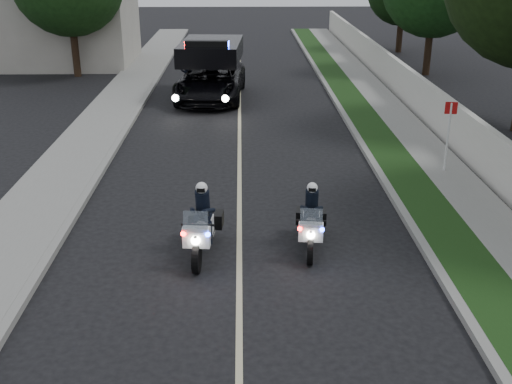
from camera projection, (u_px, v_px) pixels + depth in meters
ground at (239, 321)px, 11.21m from camera, size 120.00×120.00×0.00m
curb_right at (363, 147)px, 20.55m from camera, size 0.20×60.00×0.15m
grass_verge at (384, 146)px, 20.57m from camera, size 1.20×60.00×0.16m
sidewalk_right at (423, 146)px, 20.60m from camera, size 1.40×60.00×0.16m
property_wall at (455, 126)px, 20.37m from camera, size 0.22×60.00×1.50m
curb_left at (115, 149)px, 20.37m from camera, size 0.20×60.00×0.15m
sidewalk_left at (81, 149)px, 20.34m from camera, size 2.00×60.00×0.16m
lane_marking at (239, 150)px, 20.49m from camera, size 0.12×50.00×0.01m
police_moto_left at (203, 254)px, 13.63m from camera, size 0.84×1.98×1.64m
police_moto_right at (310, 247)px, 13.92m from camera, size 0.83×1.84×1.52m
police_suv at (211, 99)px, 27.23m from camera, size 3.10×6.04×2.85m
bicycle at (188, 97)px, 27.53m from camera, size 0.72×1.73×0.88m
cyclist at (188, 97)px, 27.53m from camera, size 0.57×0.39×1.54m
sign_post at (443, 175)px, 18.25m from camera, size 0.40×0.40×2.27m
tree_right_d at (425, 75)px, 32.21m from camera, size 6.48×6.48×8.71m
tree_right_e at (398, 52)px, 38.94m from camera, size 5.52×5.52×7.44m
tree_left_near at (78, 76)px, 31.84m from camera, size 6.89×6.89×9.25m
tree_left_far at (73, 65)px, 34.84m from camera, size 7.77×7.77×10.74m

